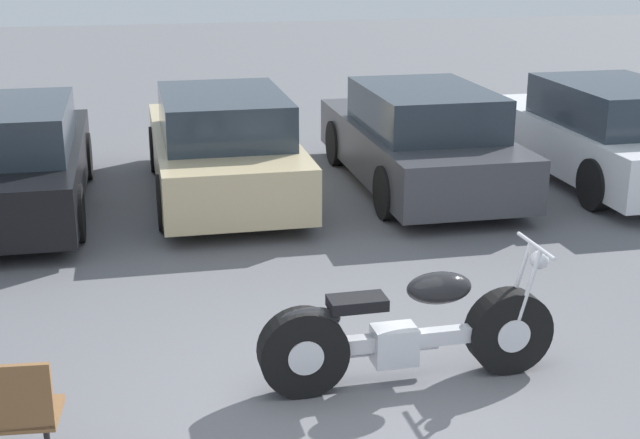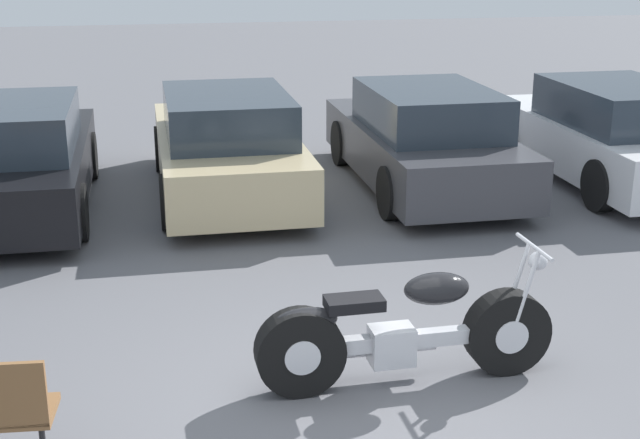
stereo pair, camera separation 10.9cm
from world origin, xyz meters
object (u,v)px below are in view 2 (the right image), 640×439
object	(u,v)px
motorcycle	(402,333)
parked_car_black	(14,160)
parked_car_dark_grey	(423,140)
parked_car_white	(611,134)
parked_car_champagne	(227,146)

from	to	relation	value
motorcycle	parked_car_black	bearing A→B (deg)	123.40
parked_car_dark_grey	parked_car_white	bearing A→B (deg)	-4.21
parked_car_champagne	parked_car_dark_grey	world-z (taller)	same
motorcycle	parked_car_champagne	distance (m)	5.60
parked_car_white	parked_car_champagne	bearing A→B (deg)	176.30
parked_car_black	parked_car_champagne	bearing A→B (deg)	4.90
parked_car_black	parked_car_white	world-z (taller)	same
parked_car_dark_grey	parked_car_white	world-z (taller)	same
parked_car_dark_grey	parked_car_white	size ratio (longest dim) A/B	1.00
parked_car_dark_grey	parked_car_champagne	bearing A→B (deg)	176.82
motorcycle	parked_car_white	distance (m)	6.90
motorcycle	parked_car_champagne	xyz separation A→B (m)	(-0.81, 5.53, 0.25)
parked_car_dark_grey	parked_car_black	bearing A→B (deg)	-179.14
parked_car_black	parked_car_white	size ratio (longest dim) A/B	1.00
parked_car_black	parked_car_dark_grey	bearing A→B (deg)	0.86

